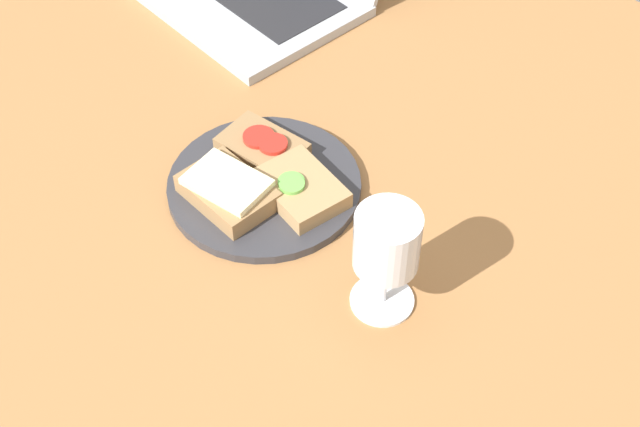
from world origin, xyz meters
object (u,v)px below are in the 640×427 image
Objects in this scene: sandwich_with_cucumber at (300,188)px; wine_glass at (387,246)px; sandwich_with_tomato at (263,147)px; sandwich_with_cheese at (228,190)px; plate at (264,186)px.

wine_glass is at bearing -10.26° from sandwich_with_cucumber.
wine_glass is at bearing -9.58° from sandwich_with_tomato.
sandwich_with_tomato is 1.02× the size of sandwich_with_cheese.
sandwich_with_cheese reaches higher than sandwich_with_tomato.
plate is 2.12× the size of sandwich_with_cheese.
sandwich_with_cheese is at bearing -170.68° from wine_glass.
sandwich_with_tomato is 1.01× the size of sandwich_with_cucumber.
sandwich_with_cheese reaches higher than sandwich_with_cucumber.
wine_glass is (21.74, -1.26, 8.87)cm from plate.
plate is 2.11× the size of sandwich_with_cucumber.
sandwich_with_cheese is 23.66cm from wine_glass.
sandwich_with_tomato is 8.59cm from sandwich_with_cucumber.
sandwich_with_tomato is at bearing 112.03° from sandwich_with_cheese.
sandwich_with_cucumber is 18.81cm from wine_glass.
sandwich_with_tomato is (-3.91, 3.07, 1.80)cm from plate.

